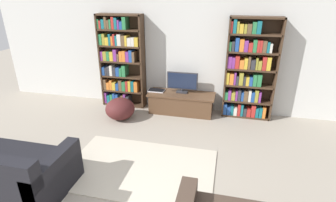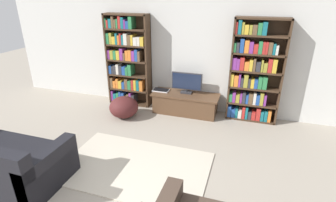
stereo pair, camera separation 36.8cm
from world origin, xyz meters
name	(u,v)px [view 1 (the left image)]	position (x,y,z in m)	size (l,w,h in m)	color
wall_back	(182,51)	(0.00, 4.23, 1.30)	(8.80, 0.06, 2.60)	silver
bookshelf_left	(121,62)	(-1.35, 4.05, 1.03)	(1.00, 0.30, 2.06)	#422D1E
bookshelf_right	(248,71)	(1.41, 4.05, 1.00)	(1.00, 0.30, 2.06)	#422D1E
tv_stand	(181,103)	(0.07, 3.90, 0.22)	(1.44, 0.54, 0.44)	brown
television	(182,82)	(0.07, 3.98, 0.68)	(0.67, 0.16, 0.45)	#2D2D33
laptop	(156,90)	(-0.50, 3.93, 0.46)	(0.36, 0.22, 0.03)	silver
area_rug	(140,168)	(-0.16, 1.78, 0.01)	(2.23, 1.44, 0.02)	beige
couch_left_sectional	(2,172)	(-1.82, 0.95, 0.27)	(1.76, 0.97, 0.79)	black
beanbag_ottoman	(120,109)	(-1.11, 3.30, 0.22)	(0.61, 0.61, 0.45)	#4C1E1E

